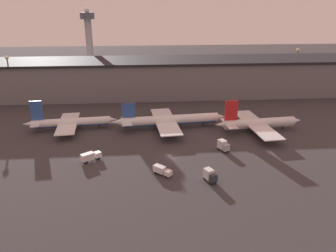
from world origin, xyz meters
The scene contains 12 objects.
ground centered at (0.00, 0.00, 0.00)m, with size 600.00×600.00×0.00m, color #383538.
terminal_building centered at (0.00, 80.43, 10.05)m, with size 245.67×31.23×20.02m.
airplane_0 centered at (-39.46, 29.14, 3.08)m, with size 38.44×26.90×12.99m.
airplane_1 centered at (1.42, 27.60, 3.46)m, with size 48.90×33.49×11.78m.
airplane_2 centered at (37.68, 21.54, 3.36)m, with size 37.54×34.67×13.60m.
service_vehicle_0 centered at (10.02, -16.75, 2.01)m, with size 3.87×5.00×3.73m.
service_vehicle_1 centered at (-3.93, -11.81, 1.59)m, with size 5.92×5.62×2.77m.
service_vehicle_2 centered at (-27.21, -0.68, 1.74)m, with size 6.86×5.76×3.07m.
service_vehicle_3 centered at (18.94, 3.91, 2.06)m, with size 3.98×5.13×3.82m.
lamp_post_0 centered at (-75.83, 67.79, 15.83)m, with size 1.80×1.80×24.87m.
lamp_post_1 centered at (72.57, 67.79, 17.03)m, with size 1.80×1.80×27.05m.
control_tower centered at (-43.32, 121.81, 26.66)m, with size 9.00×9.00×46.12m.
Camera 1 is at (-8.89, -100.66, 50.35)m, focal length 35.00 mm.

